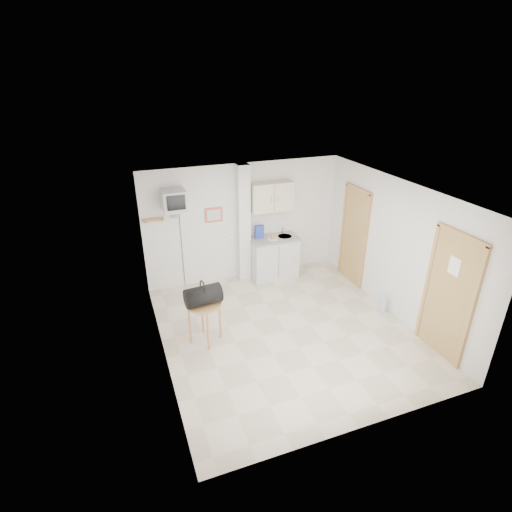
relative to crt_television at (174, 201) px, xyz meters
name	(u,v)px	position (x,y,z in m)	size (l,w,h in m)	color
ground	(286,331)	(1.45, -2.02, -1.94)	(4.50, 4.50, 0.00)	beige
room_envelope	(300,247)	(1.69, -1.93, -0.40)	(4.24, 4.54, 2.55)	white
kitchenette	(273,242)	(2.02, -0.02, -1.13)	(1.03, 0.58, 2.10)	silver
crt_television	(174,201)	(0.00, 0.00, 0.00)	(0.44, 0.45, 2.15)	slate
round_table	(204,308)	(0.06, -1.78, -1.31)	(0.59, 0.59, 0.74)	#A27844
duffel_bag	(203,295)	(0.05, -1.82, -1.03)	(0.61, 0.38, 0.43)	black
water_bottle	(384,304)	(3.43, -2.09, -1.78)	(0.12, 0.12, 0.35)	#A5C5E1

